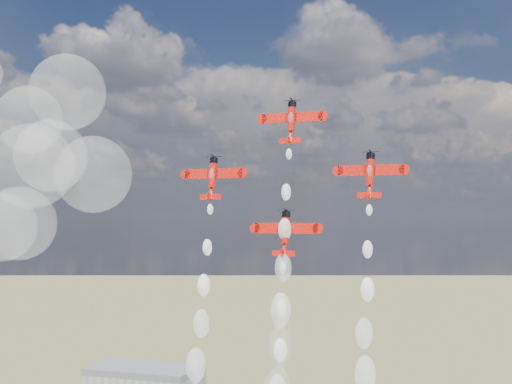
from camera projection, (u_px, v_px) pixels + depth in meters
The scene contains 6 objects.
hangar at pixel (144, 381), 329.61m from camera, with size 50.00×28.00×13.00m.
plane_lead at pixel (291, 121), 126.80m from camera, with size 11.29×3.87×7.99m.
plane_left at pixel (212, 177), 129.32m from camera, with size 11.29×3.87×7.99m.
plane_right at pixel (370, 174), 119.90m from camera, with size 11.29×3.87×7.99m.
plane_slot at pixel (285, 232), 122.41m from camera, with size 11.29×3.87×7.99m.
smoke_trail_lead at pixel (277, 375), 117.26m from camera, with size 5.29×12.58×49.67m.
Camera 1 is at (37.94, -117.10, 82.41)m, focal length 50.00 mm.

